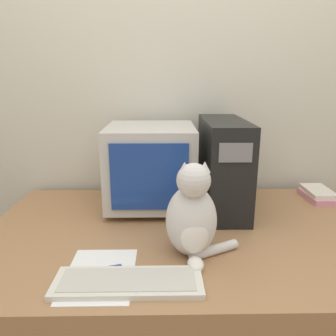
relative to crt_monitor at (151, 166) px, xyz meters
name	(u,v)px	position (x,y,z in m)	size (l,w,h in m)	color
wall_back	(183,97)	(0.16, 0.30, 0.29)	(7.00, 0.05, 2.50)	beige
desk	(188,309)	(0.16, -0.26, -0.58)	(1.64, 0.98, 0.76)	#9E7047
crt_monitor	(151,166)	(0.00, 0.00, 0.00)	(0.39, 0.40, 0.38)	#BCB7AD
computer_tower	(223,165)	(0.33, -0.03, 0.01)	(0.18, 0.47, 0.41)	black
keyboard	(128,282)	(-0.05, -0.62, -0.19)	(0.44, 0.15, 0.02)	silver
cat	(192,217)	(0.15, -0.45, -0.06)	(0.26, 0.23, 0.34)	silver
book_stack	(318,194)	(0.83, 0.07, -0.17)	(0.13, 0.22, 0.05)	pink
pen	(99,269)	(-0.15, -0.54, -0.19)	(0.14, 0.05, 0.01)	navy
paper_sheet	(100,274)	(-0.14, -0.56, -0.20)	(0.21, 0.30, 0.00)	white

